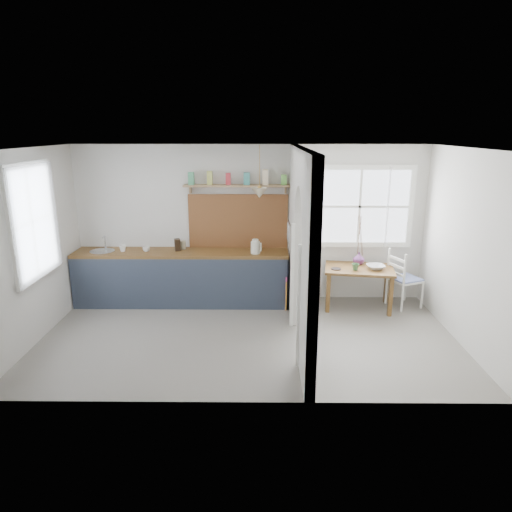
{
  "coord_description": "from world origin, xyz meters",
  "views": [
    {
      "loc": [
        0.16,
        -5.89,
        2.83
      ],
      "look_at": [
        0.1,
        0.27,
        1.11
      ],
      "focal_mm": 32.0,
      "sensor_mm": 36.0,
      "label": 1
    }
  ],
  "objects_px": {
    "dining_table": "(358,288)",
    "chair_left": "(305,282)",
    "chair_right": "(405,278)",
    "kettle": "(255,246)",
    "vase": "(359,258)"
  },
  "relations": [
    {
      "from": "vase",
      "to": "dining_table",
      "type": "bearing_deg",
      "value": -97.48
    },
    {
      "from": "dining_table",
      "to": "chair_left",
      "type": "xyz_separation_m",
      "value": [
        -0.88,
        -0.07,
        0.11
      ]
    },
    {
      "from": "kettle",
      "to": "vase",
      "type": "relative_size",
      "value": 1.19
    },
    {
      "from": "dining_table",
      "to": "chair_left",
      "type": "bearing_deg",
      "value": -166.83
    },
    {
      "from": "dining_table",
      "to": "chair_left",
      "type": "relative_size",
      "value": 1.2
    },
    {
      "from": "dining_table",
      "to": "kettle",
      "type": "relative_size",
      "value": 4.6
    },
    {
      "from": "chair_right",
      "to": "vase",
      "type": "xyz_separation_m",
      "value": [
        -0.74,
        0.15,
        0.29
      ]
    },
    {
      "from": "dining_table",
      "to": "chair_right",
      "type": "height_order",
      "value": "chair_right"
    },
    {
      "from": "kettle",
      "to": "vase",
      "type": "xyz_separation_m",
      "value": [
        1.71,
        0.17,
        -0.24
      ]
    },
    {
      "from": "dining_table",
      "to": "chair_right",
      "type": "xyz_separation_m",
      "value": [
        0.77,
        0.06,
        0.14
      ]
    },
    {
      "from": "dining_table",
      "to": "kettle",
      "type": "bearing_deg",
      "value": -172.46
    },
    {
      "from": "chair_left",
      "to": "vase",
      "type": "distance_m",
      "value": 1.0
    },
    {
      "from": "dining_table",
      "to": "kettle",
      "type": "height_order",
      "value": "kettle"
    },
    {
      "from": "dining_table",
      "to": "vase",
      "type": "xyz_separation_m",
      "value": [
        0.03,
        0.21,
        0.44
      ]
    },
    {
      "from": "dining_table",
      "to": "kettle",
      "type": "distance_m",
      "value": 1.81
    }
  ]
}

